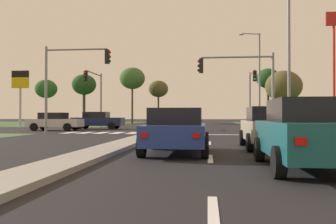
# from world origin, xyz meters

# --- Properties ---
(ground_plane) EXTENTS (200.00, 200.00, 0.00)m
(ground_plane) POSITION_xyz_m (0.00, 30.00, 0.00)
(ground_plane) COLOR black
(grass_verge_far_left) EXTENTS (35.00, 35.00, 0.01)m
(grass_verge_far_left) POSITION_xyz_m (-25.50, 54.50, 0.00)
(grass_verge_far_left) COLOR #385B2D
(grass_verge_far_left) RESTS_ON ground
(median_island_near) EXTENTS (1.20, 22.00, 0.14)m
(median_island_near) POSITION_xyz_m (0.00, 11.00, 0.07)
(median_island_near) COLOR gray
(median_island_near) RESTS_ON ground
(median_island_far) EXTENTS (1.20, 36.00, 0.14)m
(median_island_far) POSITION_xyz_m (0.00, 55.00, 0.07)
(median_island_far) COLOR #ADA89E
(median_island_far) RESTS_ON ground
(lane_dash_near) EXTENTS (0.14, 2.00, 0.01)m
(lane_dash_near) POSITION_xyz_m (3.50, 3.57, 0.01)
(lane_dash_near) COLOR silver
(lane_dash_near) RESTS_ON ground
(lane_dash_second) EXTENTS (0.14, 2.00, 0.01)m
(lane_dash_second) POSITION_xyz_m (3.50, 9.57, 0.01)
(lane_dash_second) COLOR silver
(lane_dash_second) RESTS_ON ground
(lane_dash_third) EXTENTS (0.14, 2.00, 0.01)m
(lane_dash_third) POSITION_xyz_m (3.50, 15.57, 0.01)
(lane_dash_third) COLOR silver
(lane_dash_third) RESTS_ON ground
(edge_line_right) EXTENTS (0.14, 24.00, 0.01)m
(edge_line_right) POSITION_xyz_m (6.85, 12.00, 0.01)
(edge_line_right) COLOR silver
(edge_line_right) RESTS_ON ground
(stop_bar_near) EXTENTS (6.40, 0.50, 0.01)m
(stop_bar_near) POSITION_xyz_m (3.80, 23.00, 0.01)
(stop_bar_near) COLOR silver
(stop_bar_near) RESTS_ON ground
(crosswalk_bar_near) EXTENTS (0.70, 2.80, 0.01)m
(crosswalk_bar_near) POSITION_xyz_m (-6.40, 24.80, 0.01)
(crosswalk_bar_near) COLOR silver
(crosswalk_bar_near) RESTS_ON ground
(crosswalk_bar_second) EXTENTS (0.70, 2.80, 0.01)m
(crosswalk_bar_second) POSITION_xyz_m (-5.25, 24.80, 0.01)
(crosswalk_bar_second) COLOR silver
(crosswalk_bar_second) RESTS_ON ground
(crosswalk_bar_third) EXTENTS (0.70, 2.80, 0.01)m
(crosswalk_bar_third) POSITION_xyz_m (-4.10, 24.80, 0.01)
(crosswalk_bar_third) COLOR silver
(crosswalk_bar_third) RESTS_ON ground
(crosswalk_bar_fourth) EXTENTS (0.70, 2.80, 0.01)m
(crosswalk_bar_fourth) POSITION_xyz_m (-2.95, 24.80, 0.01)
(crosswalk_bar_fourth) COLOR silver
(crosswalk_bar_fourth) RESTS_ON ground
(crosswalk_bar_fifth) EXTENTS (0.70, 2.80, 0.01)m
(crosswalk_bar_fifth) POSITION_xyz_m (-1.80, 24.80, 0.01)
(crosswalk_bar_fifth) COLOR silver
(crosswalk_bar_fifth) RESTS_ON ground
(crosswalk_bar_sixth) EXTENTS (0.70, 2.80, 0.01)m
(crosswalk_bar_sixth) POSITION_xyz_m (-0.65, 24.80, 0.01)
(crosswalk_bar_sixth) COLOR silver
(crosswalk_bar_sixth) RESTS_ON ground
(car_teal_near) EXTENTS (2.08, 4.38, 1.60)m
(car_teal_near) POSITION_xyz_m (5.73, 7.71, 0.82)
(car_teal_near) COLOR #19565B
(car_teal_near) RESTS_ON ground
(car_navy_second) EXTENTS (4.63, 2.00, 1.57)m
(car_navy_second) POSITION_xyz_m (-6.51, 31.86, 0.80)
(car_navy_second) COLOR #161E47
(car_navy_second) RESTS_ON ground
(car_maroon_fourth) EXTENTS (2.04, 4.49, 1.47)m
(car_maroon_fourth) POSITION_xyz_m (-2.34, 58.37, 0.76)
(car_maroon_fourth) COLOR maroon
(car_maroon_fourth) RESTS_ON ground
(car_blue_fifth) EXTENTS (2.06, 4.27, 1.46)m
(car_blue_fifth) POSITION_xyz_m (2.43, 10.96, 0.75)
(car_blue_fifth) COLOR navy
(car_blue_fifth) RESTS_ON ground
(car_silver_sixth) EXTENTS (4.37, 2.02, 1.47)m
(car_silver_sixth) POSITION_xyz_m (-9.05, 28.30, 0.76)
(car_silver_sixth) COLOR #B7B7BC
(car_silver_sixth) RESTS_ON ground
(car_beige_seventh) EXTENTS (1.98, 4.35, 1.55)m
(car_beige_seventh) POSITION_xyz_m (5.72, 13.04, 0.79)
(car_beige_seventh) COLOR #BCAD8E
(car_beige_seventh) RESTS_ON ground
(traffic_signal_near_left) EXTENTS (4.64, 0.32, 5.98)m
(traffic_signal_near_left) POSITION_xyz_m (-5.99, 23.40, 4.10)
(traffic_signal_near_left) COLOR gray
(traffic_signal_near_left) RESTS_ON ground
(traffic_signal_far_left) EXTENTS (0.32, 5.20, 5.60)m
(traffic_signal_far_left) POSITION_xyz_m (-7.60, 34.70, 3.89)
(traffic_signal_far_left) COLOR gray
(traffic_signal_far_left) RESTS_ON ground
(traffic_signal_near_right) EXTENTS (4.94, 0.32, 5.28)m
(traffic_signal_near_right) POSITION_xyz_m (5.75, 23.40, 3.67)
(traffic_signal_near_right) COLOR gray
(traffic_signal_near_right) RESTS_ON ground
(traffic_signal_far_right) EXTENTS (0.32, 4.29, 5.53)m
(traffic_signal_far_right) POSITION_xyz_m (7.60, 35.06, 3.79)
(traffic_signal_far_right) COLOR gray
(traffic_signal_far_right) RESTS_ON ground
(street_lamp_second) EXTENTS (0.74, 1.89, 10.10)m
(street_lamp_second) POSITION_xyz_m (8.75, 23.79, 5.57)
(street_lamp_second) COLOR gray
(street_lamp_second) RESTS_ON ground
(street_lamp_third) EXTENTS (2.24, 0.83, 9.71)m
(street_lamp_third) POSITION_xyz_m (8.54, 37.88, 5.40)
(street_lamp_third) COLOR gray
(street_lamp_third) RESTS_ON ground
(fastfood_pole_sign) EXTENTS (1.80, 0.40, 13.35)m
(fastfood_pole_sign) POSITION_xyz_m (18.09, 44.13, 9.59)
(fastfood_pole_sign) COLOR red
(fastfood_pole_sign) RESTS_ON ground
(fuel_price_totem) EXTENTS (1.80, 0.24, 5.88)m
(fuel_price_totem) POSITION_xyz_m (-15.87, 35.60, 4.30)
(fuel_price_totem) COLOR silver
(fuel_price_totem) RESTS_ON ground
(treeline_near) EXTENTS (3.79, 3.79, 7.50)m
(treeline_near) POSITION_xyz_m (-24.53, 60.98, 5.82)
(treeline_near) COLOR #423323
(treeline_near) RESTS_ON ground
(treeline_second) EXTENTS (4.12, 4.12, 8.32)m
(treeline_second) POSITION_xyz_m (-17.72, 60.96, 6.49)
(treeline_second) COLOR #423323
(treeline_second) RESTS_ON ground
(treeline_third) EXTENTS (3.99, 3.99, 8.81)m
(treeline_third) POSITION_xyz_m (-8.38, 56.54, 7.08)
(treeline_third) COLOR #423323
(treeline_third) RESTS_ON ground
(treeline_fourth) EXTENTS (3.26, 3.26, 7.08)m
(treeline_fourth) POSITION_xyz_m (-4.76, 60.43, 5.65)
(treeline_fourth) COLOR #423323
(treeline_fourth) RESTS_ON ground
(treeline_fifth) EXTENTS (3.63, 3.63, 8.56)m
(treeline_fifth) POSITION_xyz_m (12.76, 58.03, 6.94)
(treeline_fifth) COLOR #423323
(treeline_fifth) RESTS_ON ground
(treeline_sixth) EXTENTS (3.90, 3.90, 7.20)m
(treeline_sixth) POSITION_xyz_m (15.56, 58.42, 5.51)
(treeline_sixth) COLOR #423323
(treeline_sixth) RESTS_ON ground
(treeline_seventh) EXTENTS (5.41, 5.41, 7.92)m
(treeline_seventh) POSITION_xyz_m (14.66, 55.73, 5.61)
(treeline_seventh) COLOR #423323
(treeline_seventh) RESTS_ON ground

